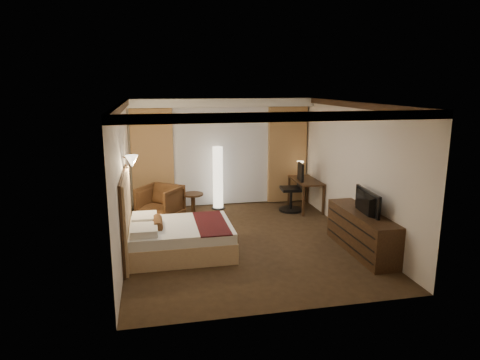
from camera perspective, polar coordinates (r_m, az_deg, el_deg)
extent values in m
cube|color=#312113|center=(8.55, 0.55, -8.12)|extent=(4.50, 5.50, 0.01)
cube|color=white|center=(8.00, 0.60, 10.27)|extent=(4.50, 5.50, 0.01)
cube|color=silver|center=(10.82, -2.55, 3.72)|extent=(4.50, 0.02, 2.70)
cube|color=silver|center=(8.00, -15.37, 0.05)|extent=(0.02, 5.50, 2.70)
cube|color=silver|center=(8.91, 14.85, 1.35)|extent=(0.02, 5.50, 2.70)
cube|color=white|center=(10.45, -2.40, 10.29)|extent=(4.50, 0.50, 0.20)
cube|color=silver|center=(10.76, -2.48, 3.12)|extent=(2.48, 0.04, 2.45)
cube|color=#A8784C|center=(10.56, -11.57, 2.70)|extent=(1.00, 0.14, 2.45)
cube|color=#A8784C|center=(11.10, 6.28, 3.36)|extent=(1.00, 0.14, 2.45)
imported|color=#4E3117|center=(9.89, -10.64, -2.80)|extent=(1.15, 1.13, 0.87)
imported|color=black|center=(8.01, 16.01, -2.21)|extent=(0.65, 1.04, 0.13)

